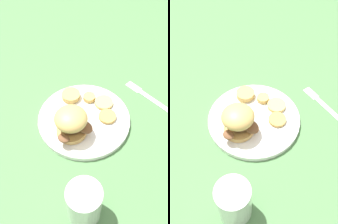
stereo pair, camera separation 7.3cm
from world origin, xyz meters
TOP-DOWN VIEW (x-y plane):
  - ground_plane at (0.00, 0.00)m, footprint 4.00×4.00m
  - dinner_plate at (0.00, 0.00)m, footprint 0.26×0.26m
  - sandwich at (-0.03, -0.05)m, footprint 0.11×0.11m
  - potato_round_0 at (0.06, 0.05)m, footprint 0.05×0.05m
  - potato_round_1 at (0.02, 0.07)m, footprint 0.04×0.04m
  - potato_round_2 at (-0.04, 0.08)m, footprint 0.06×0.06m
  - potato_round_3 at (0.07, 0.00)m, footprint 0.05×0.05m
  - fork at (0.20, 0.10)m, footprint 0.13×0.14m
  - drinking_glass at (0.00, -0.26)m, footprint 0.08×0.08m

SIDE VIEW (x-z plane):
  - ground_plane at x=0.00m, z-range 0.00..0.00m
  - fork at x=0.20m, z-range 0.00..0.00m
  - dinner_plate at x=0.00m, z-range 0.00..0.02m
  - potato_round_0 at x=0.06m, z-range 0.02..0.03m
  - potato_round_3 at x=0.07m, z-range 0.02..0.03m
  - potato_round_1 at x=0.02m, z-range 0.02..0.03m
  - potato_round_2 at x=-0.04m, z-range 0.02..0.03m
  - drinking_glass at x=0.00m, z-range 0.00..0.11m
  - sandwich at x=-0.03m, z-range 0.02..0.10m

